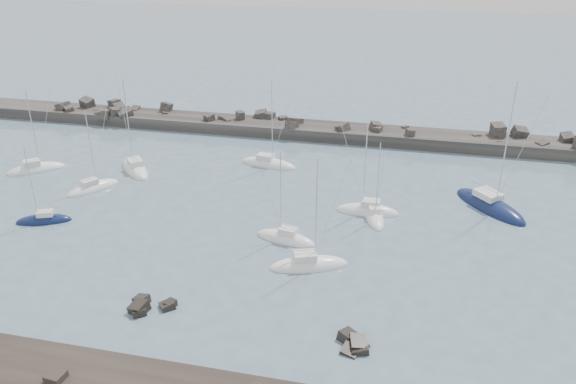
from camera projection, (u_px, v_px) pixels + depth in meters
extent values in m
plane|color=slate|center=(234.00, 257.00, 56.92)|extent=(400.00, 400.00, 0.00)
cube|color=black|center=(56.00, 376.00, 40.78)|extent=(1.38, 1.38, 0.55)
cube|color=black|center=(142.00, 309.00, 49.00)|extent=(0.99, 0.92, 0.92)
cube|color=black|center=(142.00, 302.00, 49.74)|extent=(1.55, 1.41, 1.36)
cube|color=black|center=(168.00, 308.00, 49.27)|extent=(1.92, 1.75, 1.46)
cube|color=black|center=(140.00, 310.00, 48.68)|extent=(1.83, 1.85, 1.66)
cube|color=black|center=(139.00, 312.00, 48.39)|extent=(1.72, 1.70, 0.92)
cube|color=black|center=(170.00, 304.00, 49.24)|extent=(1.10, 1.21, 0.65)
cube|color=black|center=(365.00, 347.00, 44.60)|extent=(0.81, 0.82, 0.46)
cube|color=black|center=(347.00, 336.00, 45.42)|extent=(1.80, 1.84, 1.19)
cube|color=black|center=(350.00, 352.00, 44.12)|extent=(1.72, 1.73, 1.13)
cube|color=black|center=(358.00, 345.00, 44.63)|extent=(1.78, 1.93, 1.53)
cube|color=black|center=(360.00, 352.00, 44.08)|extent=(1.71, 1.45, 1.17)
cube|color=#2D2A28|center=(262.00, 131.00, 91.90)|extent=(115.00, 6.00, 3.20)
cube|color=#2D2A28|center=(126.00, 114.00, 94.30)|extent=(3.17, 3.32, 2.46)
cube|color=#2D2A28|center=(542.00, 145.00, 81.78)|extent=(2.15, 2.18, 1.34)
cube|color=#2D2A28|center=(520.00, 133.00, 84.39)|extent=(2.65, 2.42, 2.22)
cube|color=#2D2A28|center=(376.00, 127.00, 87.41)|extent=(2.32, 2.21, 1.63)
cube|color=#2D2A28|center=(106.00, 115.00, 94.29)|extent=(1.37, 1.74, 1.88)
cube|color=#2D2A28|center=(283.00, 120.00, 92.38)|extent=(1.90, 1.83, 1.27)
cube|color=#2D2A28|center=(410.00, 133.00, 84.89)|extent=(1.64, 1.68, 1.25)
cube|color=#2D2A28|center=(63.00, 106.00, 97.43)|extent=(2.39, 2.47, 1.60)
cube|color=#2D2A28|center=(98.00, 115.00, 95.03)|extent=(1.35, 1.47, 1.06)
cube|color=#2D2A28|center=(261.00, 114.00, 93.27)|extent=(2.24, 2.18, 1.66)
cube|color=#2D2A28|center=(222.00, 119.00, 92.42)|extent=(1.44, 1.14, 1.20)
cube|color=#2D2A28|center=(378.00, 130.00, 86.59)|extent=(1.49, 1.49, 1.12)
cube|color=#2D2A28|center=(295.00, 122.00, 90.55)|extent=(2.85, 2.96, 1.79)
cube|color=#2D2A28|center=(227.00, 121.00, 91.79)|extent=(1.57, 1.40, 1.07)
cube|color=#2D2A28|center=(547.00, 147.00, 81.19)|extent=(1.13, 1.41, 0.92)
cube|color=#2D2A28|center=(263.00, 126.00, 90.33)|extent=(1.49, 1.51, 0.87)
cube|color=#2D2A28|center=(103.00, 116.00, 94.69)|extent=(1.60, 1.98, 1.71)
cube|color=#2D2A28|center=(116.00, 113.00, 94.42)|extent=(2.62, 2.63, 1.91)
cube|color=#2D2A28|center=(567.00, 138.00, 82.64)|extent=(2.03, 2.25, 1.95)
cube|color=#2D2A28|center=(165.00, 115.00, 95.20)|extent=(1.33, 1.34, 1.24)
cube|color=#2D2A28|center=(476.00, 137.00, 85.20)|extent=(1.66, 1.74, 1.02)
cube|color=#2D2A28|center=(115.00, 105.00, 98.66)|extent=(2.56, 2.43, 1.88)
cube|color=#2D2A28|center=(96.00, 111.00, 97.20)|extent=(1.34, 1.32, 0.85)
cube|color=#2D2A28|center=(498.00, 130.00, 84.65)|extent=(2.34, 2.81, 2.19)
cube|color=#2D2A28|center=(135.00, 110.00, 97.29)|extent=(1.42, 1.85, 1.31)
cube|color=#2D2A28|center=(405.00, 129.00, 88.37)|extent=(1.36, 1.27, 1.11)
cube|color=#2D2A28|center=(343.00, 128.00, 87.29)|extent=(2.64, 2.40, 1.99)
cube|color=#2D2A28|center=(87.00, 104.00, 98.47)|extent=(2.65, 2.65, 2.48)
cube|color=#2D2A28|center=(269.00, 117.00, 92.99)|extent=(2.37, 2.09, 1.65)
cube|color=#2D2A28|center=(69.00, 110.00, 96.49)|extent=(2.14, 2.21, 1.45)
cube|color=#2D2A28|center=(500.00, 143.00, 82.99)|extent=(1.35, 1.47, 1.05)
cube|color=#2D2A28|center=(120.00, 108.00, 95.69)|extent=(2.65, 2.86, 2.05)
cube|color=#2D2A28|center=(240.00, 116.00, 92.15)|extent=(1.79, 1.84, 1.49)
cube|color=#2D2A28|center=(88.00, 105.00, 98.76)|extent=(1.76, 1.83, 1.40)
cube|color=#2D2A28|center=(209.00, 118.00, 91.69)|extent=(2.09, 2.13, 1.43)
cube|color=#2D2A28|center=(166.00, 108.00, 96.34)|extent=(2.02, 1.96, 2.26)
cube|color=#2D2A28|center=(292.00, 126.00, 88.16)|extent=(2.18, 2.62, 2.18)
ellipsoid|color=white|center=(36.00, 170.00, 77.20)|extent=(7.38, 6.64, 2.05)
cube|color=silver|center=(32.00, 163.00, 76.53)|extent=(2.62, 2.53, 0.69)
cylinder|color=silver|center=(33.00, 128.00, 74.90)|extent=(0.12, 0.12, 10.26)
cylinder|color=silver|center=(27.00, 159.00, 76.04)|extent=(2.42, 2.00, 0.10)
ellipsoid|color=white|center=(135.00, 170.00, 77.41)|extent=(7.72, 8.06, 2.23)
cube|color=silver|center=(135.00, 162.00, 76.52)|extent=(2.88, 2.92, 0.73)
cylinder|color=silver|center=(128.00, 122.00, 75.10)|extent=(0.13, 0.13, 11.51)
cylinder|color=silver|center=(136.00, 159.00, 75.76)|extent=(2.39, 2.58, 0.10)
ellipsoid|color=#0F1B42|center=(44.00, 221.00, 63.68)|extent=(6.39, 4.02, 1.74)
cube|color=silver|center=(45.00, 213.00, 63.28)|extent=(2.05, 1.78, 0.61)
cylinder|color=silver|center=(31.00, 183.00, 61.54)|extent=(0.10, 0.10, 8.26)
cylinder|color=silver|center=(48.00, 208.00, 63.10)|extent=(2.31, 0.98, 0.09)
ellipsoid|color=white|center=(93.00, 189.00, 71.63)|extent=(5.58, 7.09, 1.89)
cube|color=silver|center=(89.00, 182.00, 70.93)|extent=(2.24, 2.41, 0.63)
cylinder|color=silver|center=(91.00, 147.00, 69.64)|extent=(0.11, 0.11, 9.46)
cylinder|color=silver|center=(85.00, 179.00, 70.36)|extent=(1.57, 2.42, 0.09)
ellipsoid|color=white|center=(268.00, 165.00, 78.99)|extent=(8.52, 3.78, 2.08)
cube|color=silver|center=(266.00, 156.00, 78.62)|extent=(2.53, 1.99, 0.66)
cylinder|color=silver|center=(272.00, 122.00, 76.04)|extent=(0.11, 0.11, 11.11)
cylinder|color=silver|center=(262.00, 152.00, 78.55)|extent=(3.27, 0.60, 0.09)
ellipsoid|color=white|center=(286.00, 240.00, 59.92)|extent=(7.03, 3.40, 1.95)
cube|color=silver|center=(288.00, 231.00, 59.29)|extent=(2.12, 1.71, 0.69)
cylinder|color=silver|center=(281.00, 193.00, 57.84)|extent=(0.12, 0.12, 9.10)
cylinder|color=silver|center=(292.00, 226.00, 58.85)|extent=(2.66, 0.64, 0.10)
ellipsoid|color=white|center=(374.00, 218.00, 64.44)|extent=(3.50, 6.67, 1.75)
cube|color=silver|center=(374.00, 209.00, 64.29)|extent=(1.69, 2.05, 0.60)
cylinder|color=silver|center=(378.00, 180.00, 61.84)|extent=(0.10, 0.10, 8.61)
cylinder|color=silver|center=(374.00, 203.00, 64.46)|extent=(0.72, 2.49, 0.09)
ellipsoid|color=white|center=(309.00, 266.00, 55.21)|extent=(8.14, 5.01, 2.06)
cube|color=silver|center=(305.00, 256.00, 54.64)|extent=(2.59, 2.24, 0.68)
cylinder|color=silver|center=(316.00, 210.00, 52.68)|extent=(0.12, 0.12, 10.52)
cylinder|color=silver|center=(300.00, 251.00, 54.31)|extent=(2.95, 1.19, 0.10)
ellipsoid|color=#0F1B42|center=(490.00, 207.00, 66.87)|extent=(9.33, 10.25, 2.55)
cube|color=silver|center=(488.00, 195.00, 66.67)|extent=(3.55, 3.65, 0.77)
cylinder|color=silver|center=(506.00, 145.00, 62.69)|extent=(0.13, 0.13, 14.33)
cylinder|color=silver|center=(484.00, 187.00, 66.97)|extent=(2.81, 3.33, 0.11)
ellipsoid|color=white|center=(367.00, 212.00, 65.76)|extent=(7.37, 2.47, 2.12)
cube|color=silver|center=(371.00, 203.00, 65.15)|extent=(2.09, 1.53, 0.75)
cylinder|color=silver|center=(365.00, 166.00, 63.38)|extent=(0.13, 0.13, 9.87)
cylinder|color=silver|center=(376.00, 198.00, 64.76)|extent=(2.93, 0.19, 0.11)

